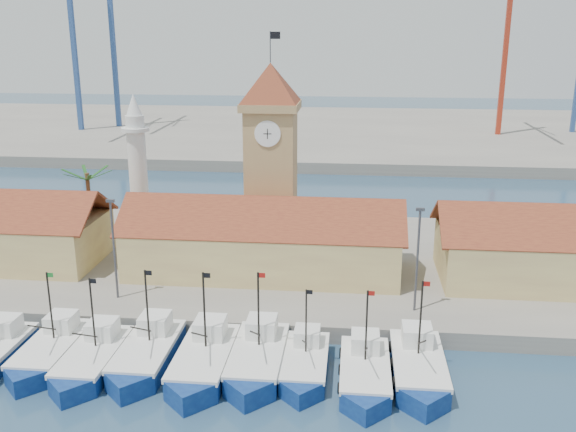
# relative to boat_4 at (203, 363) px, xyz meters

# --- Properties ---
(ground) EXTENTS (400.00, 400.00, 0.00)m
(ground) POSITION_rel_boat_4_xyz_m (2.08, -2.54, -0.83)
(ground) COLOR #1C334C
(ground) RESTS_ON ground
(quay) EXTENTS (140.00, 32.00, 1.50)m
(quay) POSITION_rel_boat_4_xyz_m (2.08, 21.46, -0.08)
(quay) COLOR gray
(quay) RESTS_ON ground
(terminal) EXTENTS (240.00, 80.00, 2.00)m
(terminal) POSITION_rel_boat_4_xyz_m (2.08, 107.46, 0.17)
(terminal) COLOR gray
(terminal) RESTS_ON ground
(boat_1) EXTENTS (3.57, 9.77, 7.39)m
(boat_1) POSITION_rel_boat_4_xyz_m (-12.02, 0.41, -0.07)
(boat_1) COLOR navy
(boat_1) RESTS_ON ground
(boat_2) EXTENTS (3.58, 9.80, 7.41)m
(boat_2) POSITION_rel_boat_4_xyz_m (-8.33, -0.47, -0.06)
(boat_2) COLOR navy
(boat_2) RESTS_ON ground
(boat_3) EXTENTS (3.76, 10.31, 7.80)m
(boat_3) POSITION_rel_boat_4_xyz_m (-4.52, 0.60, -0.02)
(boat_3) COLOR navy
(boat_3) RESTS_ON ground
(boat_4) EXTENTS (3.88, 10.62, 8.03)m
(boat_4) POSITION_rel_boat_4_xyz_m (0.00, 0.00, 0.00)
(boat_4) COLOR navy
(boat_4) RESTS_ON ground
(boat_5) EXTENTS (3.82, 10.46, 7.92)m
(boat_5) POSITION_rel_boat_4_xyz_m (3.91, 0.71, -0.01)
(boat_5) COLOR navy
(boat_5) RESTS_ON ground
(boat_6) EXTENTS (3.27, 8.95, 6.77)m
(boat_6) POSITION_rel_boat_4_xyz_m (7.46, 0.60, -0.13)
(boat_6) COLOR navy
(boat_6) RESTS_ON ground
(boat_7) EXTENTS (3.53, 9.67, 7.31)m
(boat_7) POSITION_rel_boat_4_xyz_m (11.83, -0.40, -0.07)
(boat_7) COLOR navy
(boat_7) RESTS_ON ground
(boat_8) EXTENTS (3.74, 10.25, 7.76)m
(boat_8) POSITION_rel_boat_4_xyz_m (15.71, 0.69, -0.03)
(boat_8) COLOR navy
(boat_8) RESTS_ON ground
(hall_center) EXTENTS (27.04, 10.13, 7.61)m
(hall_center) POSITION_rel_boat_4_xyz_m (2.08, 17.46, 3.16)
(hall_center) COLOR #DCC978
(hall_center) RESTS_ON quay
(clock_tower) EXTENTS (5.80, 5.80, 22.70)m
(clock_tower) POSITION_rel_boat_4_xyz_m (2.08, 23.46, 11.13)
(clock_tower) COLOR tan
(clock_tower) RESTS_ON quay
(minaret) EXTENTS (3.00, 3.00, 16.30)m
(minaret) POSITION_rel_boat_4_xyz_m (-12.92, 25.46, 8.90)
(minaret) COLOR silver
(minaret) RESTS_ON quay
(palm_tree) EXTENTS (5.60, 5.03, 8.39)m
(palm_tree) POSITION_rel_boat_4_xyz_m (-17.92, 23.46, 5.41)
(palm_tree) COLOR brown
(palm_tree) RESTS_ON quay
(lamp_posts) EXTENTS (80.70, 0.25, 9.03)m
(lamp_posts) POSITION_rel_boat_4_xyz_m (2.58, 9.46, 5.65)
(lamp_posts) COLOR #3F3F44
(lamp_posts) RESTS_ON quay
(crane_blue_far) EXTENTS (1.00, 36.53, 45.85)m
(crane_blue_far) POSITION_rel_boat_4_xyz_m (-51.67, 97.60, 26.93)
(crane_blue_far) COLOR #2C4C87
(crane_blue_far) RESTS_ON terminal
(crane_blue_near) EXTENTS (1.00, 30.45, 41.22)m
(crane_blue_near) POSITION_rel_boat_4_xyz_m (-44.94, 104.34, 23.87)
(crane_blue_near) COLOR #2C4C87
(crane_blue_near) RESTS_ON terminal
(crane_red_right) EXTENTS (1.00, 30.95, 39.18)m
(crane_red_right) POSITION_rel_boat_4_xyz_m (41.88, 101.23, 22.78)
(crane_red_right) COLOR #A72E19
(crane_red_right) RESTS_ON terminal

